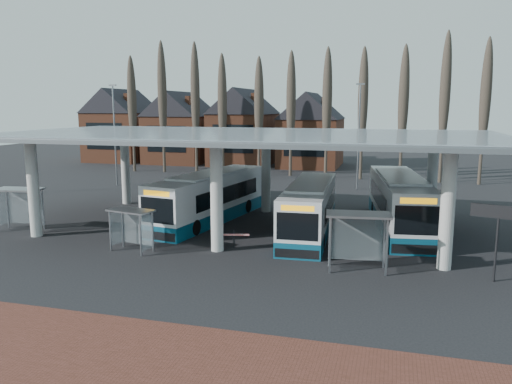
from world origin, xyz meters
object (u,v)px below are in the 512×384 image
(shelter_2, at_px, (358,228))
(shelter_1, at_px, (133,221))
(bus_1, at_px, (210,198))
(bus_2, at_px, (310,209))
(bus_3, at_px, (399,203))
(shelter_0, at_px, (20,200))

(shelter_2, bearing_deg, shelter_1, 173.38)
(bus_1, distance_m, bus_2, 7.54)
(bus_2, bearing_deg, shelter_1, -146.39)
(shelter_1, relative_size, shelter_2, 0.85)
(bus_3, xyz_separation_m, shelter_2, (-2.03, -9.53, 0.41))
(bus_1, height_order, bus_2, bus_1)
(bus_1, xyz_separation_m, bus_2, (7.37, -1.59, -0.08))
(bus_1, distance_m, shelter_1, 8.36)
(bus_2, distance_m, shelter_1, 11.08)
(shelter_0, bearing_deg, shelter_1, -20.61)
(bus_2, bearing_deg, shelter_2, -65.43)
(shelter_2, bearing_deg, bus_2, 111.06)
(shelter_0, distance_m, shelter_1, 9.74)
(bus_2, xyz_separation_m, shelter_1, (-8.87, -6.63, 0.18))
(bus_2, height_order, bus_3, bus_3)
(shelter_1, bearing_deg, shelter_2, 12.39)
(bus_3, xyz_separation_m, shelter_1, (-14.38, -9.55, 0.04))
(bus_3, height_order, shelter_0, bus_3)
(shelter_0, distance_m, shelter_2, 21.93)
(shelter_2, bearing_deg, bus_3, 71.30)
(bus_2, distance_m, bus_3, 6.24)
(shelter_1, height_order, shelter_2, shelter_2)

